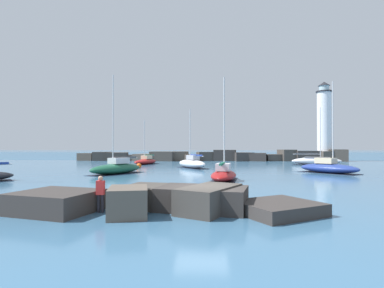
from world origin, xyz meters
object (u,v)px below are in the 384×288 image
(lighthouse, at_px, (324,126))
(sailboat_moored_5, at_px, (328,167))
(sailboat_moored_6, at_px, (146,161))
(mooring_buoy_orange_near, at_px, (139,166))
(sailboat_moored_1, at_px, (192,163))
(sailboat_moored_2, at_px, (224,174))
(person_on_rocks, at_px, (100,192))
(sailboat_moored_0, at_px, (117,168))
(sailboat_moored_3, at_px, (317,161))

(lighthouse, bearing_deg, sailboat_moored_5, -110.73)
(sailboat_moored_6, relative_size, mooring_buoy_orange_near, 8.55)
(lighthouse, xyz_separation_m, mooring_buoy_orange_near, (-35.35, -23.57, -7.33))
(lighthouse, height_order, sailboat_moored_6, lighthouse)
(sailboat_moored_1, distance_m, sailboat_moored_2, 16.57)
(sailboat_moored_1, distance_m, sailboat_moored_6, 12.64)
(lighthouse, xyz_separation_m, sailboat_moored_5, (-11.67, -30.83, -7.03))
(sailboat_moored_1, bearing_deg, sailboat_moored_6, 132.28)
(sailboat_moored_5, height_order, person_on_rocks, sailboat_moored_5)
(sailboat_moored_1, bearing_deg, sailboat_moored_2, -77.68)
(sailboat_moored_6, bearing_deg, sailboat_moored_0, -88.51)
(sailboat_moored_2, relative_size, person_on_rocks, 5.62)
(sailboat_moored_2, bearing_deg, sailboat_moored_0, 150.56)
(sailboat_moored_6, bearing_deg, sailboat_moored_2, -64.76)
(sailboat_moored_0, xyz_separation_m, sailboat_moored_3, (28.88, 18.62, -0.02))
(sailboat_moored_6, relative_size, person_on_rocks, 4.68)
(sailboat_moored_0, xyz_separation_m, sailboat_moored_6, (-0.50, 19.03, -0.12))
(mooring_buoy_orange_near, relative_size, person_on_rocks, 0.55)
(sailboat_moored_2, height_order, mooring_buoy_orange_near, sailboat_moored_2)
(sailboat_moored_5, bearing_deg, lighthouse, 69.27)
(sailboat_moored_0, bearing_deg, sailboat_moored_1, 50.38)
(sailboat_moored_2, bearing_deg, lighthouse, 58.39)
(sailboat_moored_5, bearing_deg, person_on_rocks, -131.15)
(lighthouse, bearing_deg, person_on_rocks, -120.26)
(lighthouse, relative_size, sailboat_moored_6, 2.22)
(sailboat_moored_0, height_order, sailboat_moored_2, sailboat_moored_0)
(sailboat_moored_0, distance_m, sailboat_moored_6, 19.04)
(sailboat_moored_0, distance_m, sailboat_moored_2, 13.26)
(lighthouse, xyz_separation_m, sailboat_moored_3, (-6.92, -14.28, -7.03))
(person_on_rocks, bearing_deg, sailboat_moored_6, 98.26)
(sailboat_moored_0, relative_size, sailboat_moored_6, 1.42)
(sailboat_moored_6, bearing_deg, sailboat_moored_5, -34.56)
(sailboat_moored_1, bearing_deg, sailboat_moored_5, -25.27)
(sailboat_moored_2, xyz_separation_m, person_on_rocks, (-6.42, -13.17, 0.35))
(sailboat_moored_3, xyz_separation_m, mooring_buoy_orange_near, (-28.43, -9.30, -0.30))
(lighthouse, xyz_separation_m, sailboat_moored_6, (-36.29, -13.87, -7.13))
(sailboat_moored_5, xyz_separation_m, sailboat_moored_6, (-24.63, 16.96, -0.09))
(sailboat_moored_3, bearing_deg, sailboat_moored_6, 179.21)
(person_on_rocks, bearing_deg, sailboat_moored_0, 104.60)
(lighthouse, bearing_deg, mooring_buoy_orange_near, -146.30)
(lighthouse, height_order, sailboat_moored_0, lighthouse)
(sailboat_moored_1, xyz_separation_m, mooring_buoy_orange_near, (-7.56, -0.35, -0.35))
(sailboat_moored_1, height_order, person_on_rocks, sailboat_moored_1)
(lighthouse, distance_m, sailboat_moored_6, 39.50)
(sailboat_moored_2, xyz_separation_m, sailboat_moored_5, (12.59, 8.58, 0.08))
(lighthouse, distance_m, sailboat_moored_5, 33.71)
(sailboat_moored_0, relative_size, sailboat_moored_3, 1.12)
(sailboat_moored_2, bearing_deg, mooring_buoy_orange_near, 125.00)
(sailboat_moored_6, bearing_deg, sailboat_moored_1, -47.72)
(sailboat_moored_2, xyz_separation_m, sailboat_moored_6, (-12.04, 25.54, -0.02))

